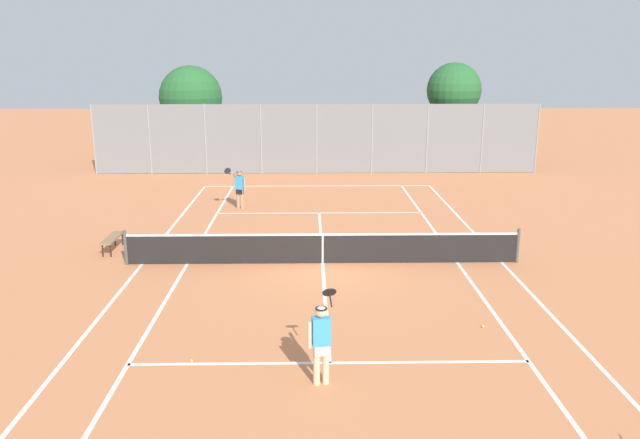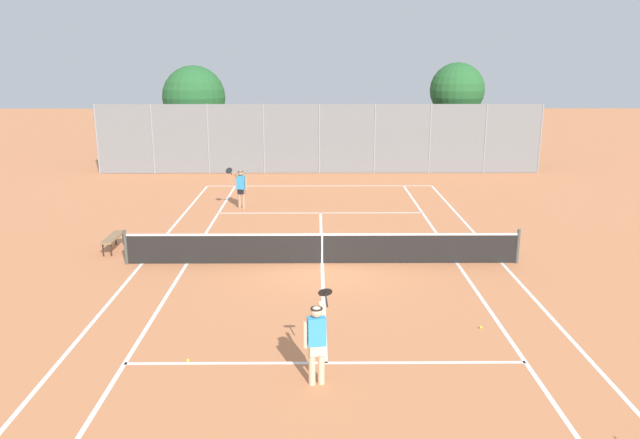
% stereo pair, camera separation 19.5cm
% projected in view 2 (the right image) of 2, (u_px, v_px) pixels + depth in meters
% --- Properties ---
extents(ground_plane, '(120.00, 120.00, 0.00)m').
position_uv_depth(ground_plane, '(322.00, 264.00, 19.01)').
color(ground_plane, '#CC7A4C').
extents(court_line_markings, '(11.10, 23.90, 0.01)m').
position_uv_depth(court_line_markings, '(322.00, 263.00, 19.01)').
color(court_line_markings, white).
rests_on(court_line_markings, ground).
extents(tennis_net, '(12.00, 0.10, 1.07)m').
position_uv_depth(tennis_net, '(322.00, 248.00, 18.88)').
color(tennis_net, '#474C47').
rests_on(tennis_net, ground).
extents(player_near_side, '(0.58, 0.80, 1.77)m').
position_uv_depth(player_near_side, '(317.00, 339.00, 11.78)').
color(player_near_side, beige).
rests_on(player_near_side, ground).
extents(player_far_left, '(0.83, 0.69, 1.77)m').
position_uv_depth(player_far_left, '(241.00, 186.00, 25.76)').
color(player_far_left, tan).
rests_on(player_far_left, ground).
extents(loose_tennis_ball_0, '(0.07, 0.07, 0.07)m').
position_uv_depth(loose_tennis_ball_0, '(311.00, 257.00, 19.52)').
color(loose_tennis_ball_0, '#D1DB33').
rests_on(loose_tennis_ball_0, ground).
extents(loose_tennis_ball_1, '(0.07, 0.07, 0.07)m').
position_uv_depth(loose_tennis_ball_1, '(188.00, 360.00, 12.86)').
color(loose_tennis_ball_1, '#D1DB33').
rests_on(loose_tennis_ball_1, ground).
extents(loose_tennis_ball_2, '(0.07, 0.07, 0.07)m').
position_uv_depth(loose_tennis_ball_2, '(481.00, 327.00, 14.44)').
color(loose_tennis_ball_2, '#D1DB33').
rests_on(loose_tennis_ball_2, ground).
extents(loose_tennis_ball_3, '(0.07, 0.07, 0.07)m').
position_uv_depth(loose_tennis_ball_3, '(255.00, 255.00, 19.74)').
color(loose_tennis_ball_3, '#D1DB33').
rests_on(loose_tennis_ball_3, ground).
extents(courtside_bench, '(0.36, 1.50, 0.47)m').
position_uv_depth(courtside_bench, '(113.00, 238.00, 20.23)').
color(courtside_bench, olive).
rests_on(courtside_bench, ground).
extents(back_fence, '(23.90, 0.08, 3.73)m').
position_uv_depth(back_fence, '(319.00, 139.00, 33.41)').
color(back_fence, gray).
rests_on(back_fence, ground).
extents(tree_behind_left, '(3.66, 3.66, 5.67)m').
position_uv_depth(tree_behind_left, '(192.00, 99.00, 36.48)').
color(tree_behind_left, brown).
rests_on(tree_behind_left, ground).
extents(tree_behind_right, '(3.05, 3.05, 5.85)m').
position_uv_depth(tree_behind_right, '(456.00, 92.00, 34.94)').
color(tree_behind_right, brown).
rests_on(tree_behind_right, ground).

